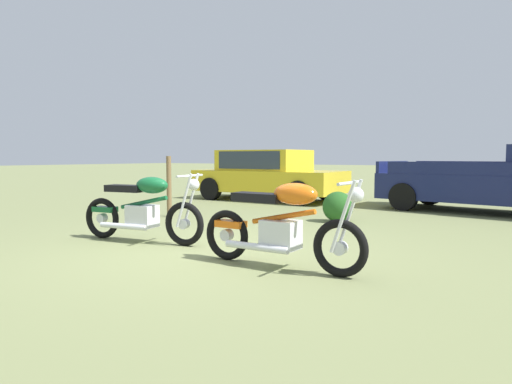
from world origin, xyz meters
TOP-DOWN VIEW (x-y plane):
  - ground_plane at (0.00, 0.00)m, footprint 120.00×120.00m
  - motorcycle_green at (-1.17, 0.01)m, footprint 2.08×0.74m
  - motorcycle_orange at (1.29, -0.24)m, footprint 2.05×0.64m
  - car_yellow at (-3.01, 6.45)m, footprint 4.26×1.96m
  - fence_post_wooden at (-2.82, 2.27)m, footprint 0.10×0.10m
  - shrub_low at (0.43, 3.45)m, footprint 0.59×0.54m

SIDE VIEW (x-z plane):
  - ground_plane at x=0.00m, z-range 0.00..0.00m
  - shrub_low at x=0.43m, z-range 0.00..0.58m
  - motorcycle_green at x=-1.17m, z-range -0.02..0.99m
  - motorcycle_orange at x=1.29m, z-range -0.02..0.99m
  - fence_post_wooden at x=-2.82m, z-range 0.00..1.26m
  - car_yellow at x=-3.01m, z-range 0.08..1.51m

